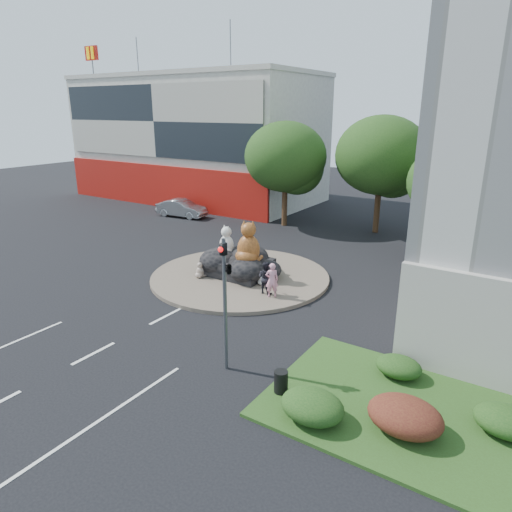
# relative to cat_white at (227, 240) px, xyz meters

# --- Properties ---
(ground) EXTENTS (120.00, 120.00, 0.00)m
(ground) POSITION_rel_cat_white_xyz_m (1.11, -10.27, -1.98)
(ground) COLOR black
(ground) RESTS_ON ground
(roundabout_island) EXTENTS (10.00, 10.00, 0.20)m
(roundabout_island) POSITION_rel_cat_white_xyz_m (1.11, -0.27, -1.88)
(roundabout_island) COLOR brown
(roundabout_island) RESTS_ON ground
(rock_plinth) EXTENTS (3.20, 2.60, 0.90)m
(rock_plinth) POSITION_rel_cat_white_xyz_m (1.11, -0.27, -1.33)
(rock_plinth) COLOR black
(rock_plinth) RESTS_ON roundabout_island
(shophouse_block) EXTENTS (25.20, 12.30, 17.40)m
(shophouse_block) POSITION_rel_cat_white_xyz_m (-16.89, 17.65, 4.20)
(shophouse_block) COLOR beige
(shophouse_block) RESTS_ON ground
(grass_verge) EXTENTS (10.00, 6.00, 0.12)m
(grass_verge) POSITION_rel_cat_white_xyz_m (13.11, -7.27, -1.92)
(grass_verge) COLOR #284316
(grass_verge) RESTS_ON ground
(tree_left) EXTENTS (6.46, 6.46, 8.27)m
(tree_left) POSITION_rel_cat_white_xyz_m (-2.82, 11.80, 3.26)
(tree_left) COLOR #382314
(tree_left) RESTS_ON ground
(tree_mid) EXTENTS (6.84, 6.84, 8.76)m
(tree_mid) POSITION_rel_cat_white_xyz_m (4.18, 13.80, 3.57)
(tree_mid) COLOR #382314
(tree_mid) RESTS_ON ground
(tree_right) EXTENTS (5.70, 5.70, 7.30)m
(tree_right) POSITION_rel_cat_white_xyz_m (10.18, 9.80, 2.65)
(tree_right) COLOR #382314
(tree_right) RESTS_ON ground
(hedge_near_green) EXTENTS (2.00, 1.60, 0.90)m
(hedge_near_green) POSITION_rel_cat_white_xyz_m (10.11, -9.27, -1.41)
(hedge_near_green) COLOR #173B12
(hedge_near_green) RESTS_ON grass_verge
(hedge_red) EXTENTS (2.20, 1.76, 0.99)m
(hedge_red) POSITION_rel_cat_white_xyz_m (12.61, -8.27, -1.37)
(hedge_red) COLOR #431112
(hedge_red) RESTS_ON grass_verge
(hedge_mid_green) EXTENTS (1.80, 1.44, 0.81)m
(hedge_mid_green) POSITION_rel_cat_white_xyz_m (15.11, -6.77, -1.46)
(hedge_mid_green) COLOR #173B12
(hedge_mid_green) RESTS_ON grass_verge
(hedge_back_green) EXTENTS (1.60, 1.28, 0.72)m
(hedge_back_green) POSITION_rel_cat_white_xyz_m (11.61, -5.47, -1.50)
(hedge_back_green) COLOR #173B12
(hedge_back_green) RESTS_ON grass_verge
(traffic_light) EXTENTS (0.44, 1.24, 5.00)m
(traffic_light) POSITION_rel_cat_white_xyz_m (6.21, -8.27, 1.64)
(traffic_light) COLOR #595B60
(traffic_light) RESTS_ON ground
(street_lamp) EXTENTS (2.34, 0.22, 8.06)m
(street_lamp) POSITION_rel_cat_white_xyz_m (13.93, -2.27, 2.57)
(street_lamp) COLOR #595B60
(street_lamp) RESTS_ON ground
(cat_white) EXTENTS (1.28, 1.19, 1.77)m
(cat_white) POSITION_rel_cat_white_xyz_m (0.00, 0.00, 0.00)
(cat_white) COLOR silver
(cat_white) RESTS_ON rock_plinth
(cat_tabby) EXTENTS (1.80, 1.70, 2.38)m
(cat_tabby) POSITION_rel_cat_white_xyz_m (1.83, -0.47, 0.31)
(cat_tabby) COLOR orange
(cat_tabby) RESTS_ON rock_plinth
(kitten_calico) EXTENTS (0.65, 0.59, 0.91)m
(kitten_calico) POSITION_rel_cat_white_xyz_m (-0.52, -1.81, -1.33)
(kitten_calico) COLOR silver
(kitten_calico) RESTS_ON roundabout_island
(kitten_white) EXTENTS (0.57, 0.52, 0.86)m
(kitten_white) POSITION_rel_cat_white_xyz_m (2.97, -0.84, -1.35)
(kitten_white) COLOR silver
(kitten_white) RESTS_ON roundabout_island
(pedestrian_pink) EXTENTS (0.77, 0.73, 1.77)m
(pedestrian_pink) POSITION_rel_cat_white_xyz_m (4.25, -1.99, -0.90)
(pedestrian_pink) COLOR pink
(pedestrian_pink) RESTS_ON roundabout_island
(pedestrian_dark) EXTENTS (0.86, 0.69, 1.66)m
(pedestrian_dark) POSITION_rel_cat_white_xyz_m (3.73, -1.75, -0.95)
(pedestrian_dark) COLOR black
(pedestrian_dark) RESTS_ON roundabout_island
(parked_car) EXTENTS (4.77, 2.11, 1.52)m
(parked_car) POSITION_rel_cat_white_xyz_m (-11.99, 9.46, -1.22)
(parked_car) COLOR #96999D
(parked_car) RESTS_ON ground
(litter_bin) EXTENTS (0.49, 0.49, 0.77)m
(litter_bin) POSITION_rel_cat_white_xyz_m (8.61, -8.57, -1.48)
(litter_bin) COLOR black
(litter_bin) RESTS_ON grass_verge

